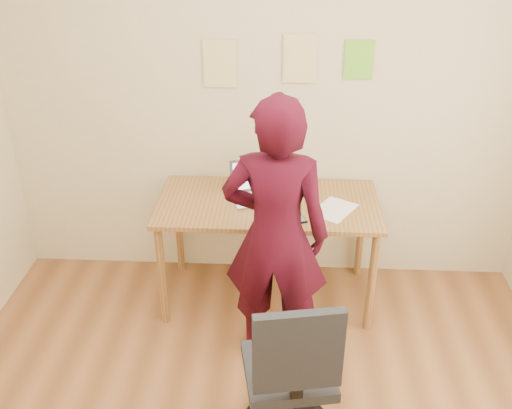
# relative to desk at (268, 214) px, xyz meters

# --- Properties ---
(room) EXTENTS (3.58, 3.58, 2.78)m
(room) POSITION_rel_desk_xyz_m (-0.03, -1.38, 0.70)
(room) COLOR brown
(room) RESTS_ON ground
(desk) EXTENTS (1.40, 0.70, 0.74)m
(desk) POSITION_rel_desk_xyz_m (0.00, 0.00, 0.00)
(desk) COLOR olive
(desk) RESTS_ON ground
(laptop) EXTENTS (0.37, 0.34, 0.22)m
(laptop) POSITION_rel_desk_xyz_m (-0.08, 0.07, 0.14)
(laptop) COLOR #A8A9AF
(laptop) RESTS_ON desk
(paper_sheet) EXTENTS (0.33, 0.35, 0.00)m
(paper_sheet) POSITION_rel_desk_xyz_m (0.41, -0.08, 0.09)
(paper_sheet) COLOR white
(paper_sheet) RESTS_ON desk
(phone) EXTENTS (0.10, 0.13, 0.01)m
(phone) POSITION_rel_desk_xyz_m (0.19, -0.21, 0.09)
(phone) COLOR black
(phone) RESTS_ON desk
(wall_note_left) EXTENTS (0.21, 0.00, 0.30)m
(wall_note_left) POSITION_rel_desk_xyz_m (-0.32, 0.36, 0.87)
(wall_note_left) COLOR #DEC685
(wall_note_left) RESTS_ON room
(wall_note_mid) EXTENTS (0.21, 0.00, 0.30)m
(wall_note_mid) POSITION_rel_desk_xyz_m (0.18, 0.36, 0.90)
(wall_note_mid) COLOR #DEC685
(wall_note_mid) RESTS_ON room
(wall_note_right) EXTENTS (0.18, 0.00, 0.24)m
(wall_note_right) POSITION_rel_desk_xyz_m (0.54, 0.36, 0.91)
(wall_note_right) COLOR #72C72C
(wall_note_right) RESTS_ON room
(office_chair) EXTENTS (0.49, 0.50, 0.94)m
(office_chair) POSITION_rel_desk_xyz_m (0.15, -1.20, -0.25)
(office_chair) COLOR black
(office_chair) RESTS_ON ground
(person) EXTENTS (0.63, 0.44, 1.62)m
(person) POSITION_rel_desk_xyz_m (0.06, -0.52, 0.16)
(person) COLOR #360714
(person) RESTS_ON ground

